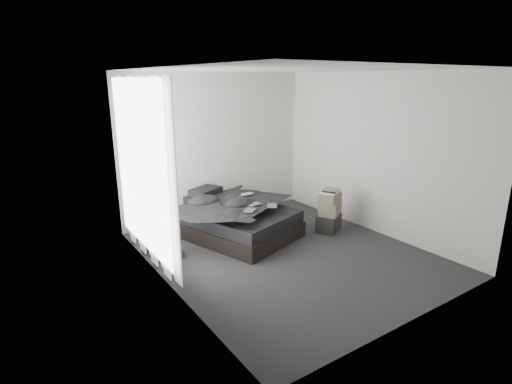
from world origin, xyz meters
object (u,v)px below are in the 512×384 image
side_stand (156,228)px  box_lower (329,223)px  laptop (246,191)px  bed (236,228)px

side_stand → box_lower: bearing=-16.7°
laptop → box_lower: laptop is taller
laptop → box_lower: bearing=-38.1°
laptop → side_stand: 1.64m
laptop → side_stand: bearing=-177.8°
bed → box_lower: box_lower is taller
bed → laptop: bearing=7.5°
bed → side_stand: (-1.30, 0.09, 0.25)m
bed → box_lower: 1.57m
laptop → bed: bearing=-154.5°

